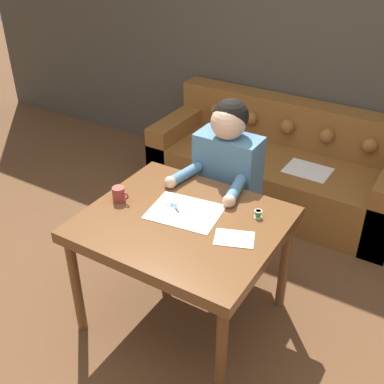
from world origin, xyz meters
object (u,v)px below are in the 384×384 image
person (226,183)px  scissors (176,209)px  dining_table (183,231)px  couch (277,167)px  mug (119,194)px  thread_spool (258,214)px

person → scissors: 0.58m
dining_table → scissors: bearing=143.2°
dining_table → person: person is taller
couch → person: 1.09m
dining_table → mug: mug is taller
person → mug: (-0.38, -0.66, 0.14)m
person → thread_spool: bearing=-43.8°
thread_spool → scissors: bearing=-158.6°
dining_table → thread_spool: size_ratio=24.59×
person → dining_table: bearing=-85.6°
person → thread_spool: (0.41, -0.39, 0.12)m
dining_table → thread_spool: thread_spool is taller
couch → scissors: 1.66m
dining_table → mug: 0.45m
person → thread_spool: 0.58m
couch → mug: bearing=-102.1°
dining_table → person: bearing=94.4°
dining_table → person: (-0.05, 0.63, -0.02)m
scissors → mug: mug is taller
person → couch: bearing=91.2°
scissors → thread_spool: 0.48m
person → mug: bearing=-120.0°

